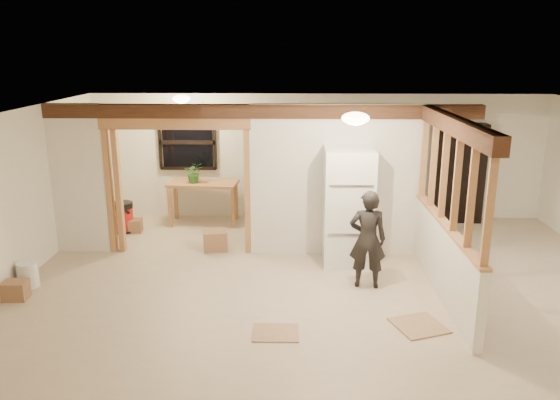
{
  "coord_description": "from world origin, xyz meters",
  "views": [
    {
      "loc": [
        -0.5,
        -7.52,
        3.33
      ],
      "look_at": [
        -0.69,
        0.4,
        1.14
      ],
      "focal_mm": 35.0,
      "sensor_mm": 36.0,
      "label": 1
    }
  ],
  "objects_px": {
    "shop_vac": "(123,217)",
    "woman": "(368,239)",
    "refrigerator": "(348,207)",
    "bookshelf": "(458,173)",
    "work_table": "(204,203)"
  },
  "relations": [
    {
      "from": "shop_vac",
      "to": "woman",
      "type": "bearing_deg",
      "value": -28.91
    },
    {
      "from": "woman",
      "to": "shop_vac",
      "type": "distance_m",
      "value": 4.89
    },
    {
      "from": "shop_vac",
      "to": "refrigerator",
      "type": "bearing_deg",
      "value": -19.33
    },
    {
      "from": "refrigerator",
      "to": "shop_vac",
      "type": "height_order",
      "value": "refrigerator"
    },
    {
      "from": "refrigerator",
      "to": "bookshelf",
      "type": "relative_size",
      "value": 0.95
    },
    {
      "from": "refrigerator",
      "to": "bookshelf",
      "type": "height_order",
      "value": "bookshelf"
    },
    {
      "from": "woman",
      "to": "work_table",
      "type": "distance_m",
      "value": 4.08
    },
    {
      "from": "bookshelf",
      "to": "shop_vac",
      "type": "bearing_deg",
      "value": -172.74
    },
    {
      "from": "woman",
      "to": "shop_vac",
      "type": "bearing_deg",
      "value": -23.92
    },
    {
      "from": "work_table",
      "to": "bookshelf",
      "type": "relative_size",
      "value": 0.68
    },
    {
      "from": "work_table",
      "to": "bookshelf",
      "type": "distance_m",
      "value": 5.04
    },
    {
      "from": "bookshelf",
      "to": "work_table",
      "type": "bearing_deg",
      "value": -177.15
    },
    {
      "from": "refrigerator",
      "to": "shop_vac",
      "type": "distance_m",
      "value": 4.36
    },
    {
      "from": "work_table",
      "to": "shop_vac",
      "type": "xyz_separation_m",
      "value": [
        -1.45,
        -0.57,
        -0.13
      ]
    },
    {
      "from": "woman",
      "to": "work_table",
      "type": "relative_size",
      "value": 1.08
    }
  ]
}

